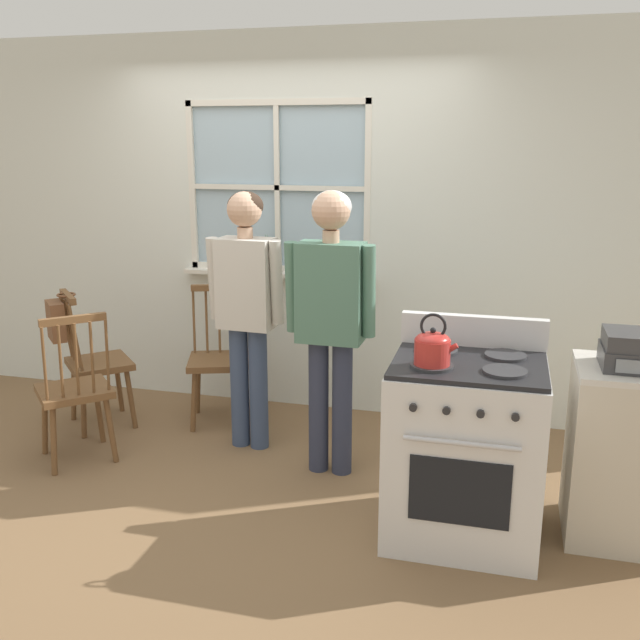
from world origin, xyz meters
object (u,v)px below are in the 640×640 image
(chair_near_wall, at_px, (219,360))
(stereo, at_px, (639,351))
(person_elderly_left, at_px, (247,295))
(kettle, at_px, (433,347))
(handbag, at_px, (56,320))
(potted_plant, at_px, (266,259))
(side_counter, at_px, (627,453))
(stove, at_px, (465,448))
(chair_by_window, at_px, (96,364))
(person_teen_center, at_px, (331,305))
(chair_center_cluster, at_px, (75,392))

(chair_near_wall, height_order, stereo, stereo)
(person_elderly_left, xyz_separation_m, kettle, (1.25, -0.88, 0.01))
(person_elderly_left, bearing_deg, handbag, -172.11)
(potted_plant, xyz_separation_m, side_counter, (2.33, -1.29, -0.67))
(stove, relative_size, potted_plant, 3.76)
(potted_plant, relative_size, stereo, 0.85)
(chair_by_window, relative_size, handbag, 3.15)
(person_teen_center, bearing_deg, handbag, 177.47)
(chair_center_cluster, distance_m, potted_plant, 1.62)
(chair_near_wall, bearing_deg, stove, -50.95)
(person_teen_center, distance_m, handbag, 1.94)
(person_teen_center, distance_m, side_counter, 1.74)
(chair_center_cluster, height_order, handbag, same)
(person_elderly_left, relative_size, handbag, 5.41)
(chair_by_window, bearing_deg, chair_center_cluster, 155.00)
(potted_plant, distance_m, stereo, 2.68)
(kettle, height_order, stereo, kettle)
(chair_by_window, distance_m, side_counter, 3.41)
(person_teen_center, bearing_deg, chair_by_window, 171.86)
(chair_by_window, distance_m, chair_near_wall, 0.85)
(person_teen_center, distance_m, stereo, 1.64)
(chair_center_cluster, height_order, stove, stove)
(person_elderly_left, xyz_separation_m, stove, (1.42, -0.74, -0.54))
(chair_by_window, height_order, chair_near_wall, same)
(chair_near_wall, distance_m, stove, 2.09)
(chair_by_window, distance_m, chair_center_cluster, 0.57)
(side_counter, height_order, stereo, stereo)
(person_elderly_left, relative_size, person_teen_center, 0.98)
(chair_near_wall, distance_m, chair_center_cluster, 1.03)
(person_elderly_left, relative_size, side_counter, 1.84)
(chair_center_cluster, xyz_separation_m, potted_plant, (0.84, 1.21, 0.67))
(chair_by_window, height_order, chair_center_cluster, same)
(stove, height_order, side_counter, stove)
(chair_near_wall, xyz_separation_m, stove, (1.78, -1.10, 0.02))
(chair_by_window, bearing_deg, person_teen_center, -143.21)
(kettle, distance_m, side_counter, 1.15)
(side_counter, distance_m, stereo, 0.54)
(stove, height_order, stereo, stove)
(person_teen_center, xyz_separation_m, handbag, (-1.92, 0.12, -0.25))
(potted_plant, bearing_deg, chair_by_window, -146.48)
(chair_by_window, height_order, kettle, kettle)
(chair_center_cluster, xyz_separation_m, stove, (2.39, -0.27, 0.02))
(person_elderly_left, xyz_separation_m, person_teen_center, (0.60, -0.22, 0.03))
(person_teen_center, height_order, kettle, person_teen_center)
(chair_near_wall, bearing_deg, side_counter, -38.74)
(chair_center_cluster, distance_m, stereo, 3.22)
(stove, height_order, kettle, kettle)
(potted_plant, bearing_deg, side_counter, -29.09)
(person_teen_center, bearing_deg, chair_near_wall, 149.79)
(person_elderly_left, xyz_separation_m, side_counter, (2.20, -0.55, -0.57))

